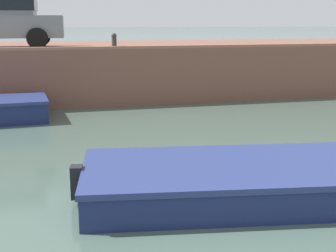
% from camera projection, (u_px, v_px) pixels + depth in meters
% --- Properties ---
extents(ground_plane, '(400.00, 400.00, 0.00)m').
position_uv_depth(ground_plane, '(177.00, 169.00, 7.85)').
color(ground_plane, '#42564C').
extents(far_quay_wall, '(60.00, 6.00, 1.66)m').
position_uv_depth(far_quay_wall, '(107.00, 68.00, 16.26)').
color(far_quay_wall, brown).
rests_on(far_quay_wall, ground).
extents(far_wall_coping, '(60.00, 0.24, 0.08)m').
position_uv_depth(far_wall_coping, '(119.00, 48.00, 13.35)').
color(far_wall_coping, '#925F4C').
rests_on(far_wall_coping, far_quay_wall).
extents(motorboat_passing, '(7.25, 2.89, 0.98)m').
position_uv_depth(motorboat_passing, '(314.00, 178.00, 6.66)').
color(motorboat_passing, navy).
rests_on(motorboat_passing, ground).
extents(mooring_bollard_mid, '(0.15, 0.15, 0.45)m').
position_uv_depth(mooring_bollard_mid, '(114.00, 40.00, 13.40)').
color(mooring_bollard_mid, '#2D2B28').
rests_on(mooring_bollard_mid, far_quay_wall).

